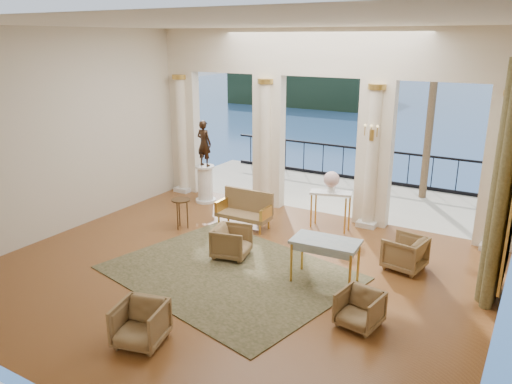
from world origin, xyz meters
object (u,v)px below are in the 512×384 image
Objects in this scene: armchair_d at (232,240)px; game_table at (326,245)px; armchair_a at (140,322)px; statue at (204,143)px; console_table at (331,198)px; side_table at (181,203)px; settee at (245,209)px; armchair_b at (360,307)px; armchair_c at (405,251)px; pedestal at (205,184)px.

armchair_d is 2.09m from game_table.
statue reaches higher than armchair_a.
statue is at bearing 145.55° from game_table.
armchair_d is at bearing -131.00° from console_table.
console_table is 1.42× the size of side_table.
settee is at bearing 144.16° from game_table.
armchair_d is at bearing 174.06° from game_table.
armchair_b is 0.89× the size of side_table.
side_table is at bearing -145.19° from settee.
armchair_c is 3.39m from armchair_d.
side_table is at bearing -166.71° from console_table.
armchair_d reaches higher than armchair_b.
console_table is (3.67, -0.15, -0.87)m from statue.
statue reaches higher than game_table.
settee is (-1.19, 4.80, 0.07)m from armchair_a.
settee is 2.46m from statue.
pedestal is 1.00× the size of console_table.
armchair_c reaches higher than armchair_b.
armchair_c reaches higher than armchair_a.
armchair_d is at bearing -21.32° from side_table.
armchair_a is at bearing -120.45° from game_table.
side_table is at bearing 168.06° from armchair_b.
console_table reaches higher than side_table.
pedestal reaches higher than game_table.
armchair_b is 0.48× the size of settee.
pedestal reaches higher than settee.
console_table reaches higher than armchair_d.
pedestal is 1.13m from statue.
settee is at bearing 9.42° from armchair_d.
armchair_a is 0.70× the size of pedestal.
console_table reaches higher than game_table.
console_table reaches higher than armchair_c.
game_table reaches higher than armchair_b.
statue reaches higher than settee.
armchair_a is 6.59m from pedestal.
armchair_b is 6.92m from statue.
armchair_b is 4.14m from console_table.
pedestal is 3.68m from console_table.
statue reaches higher than armchair_c.
console_table reaches higher than settee.
armchair_d is (-3.09, 1.13, 0.04)m from armchair_b.
statue is 1.20× the size of console_table.
armchair_a is at bearing -62.04° from pedestal.
console_table is at bearing 106.25° from game_table.
armchair_b is 6.80m from pedestal.
console_table is at bearing -37.11° from armchair_d.
console_table reaches higher than armchair_b.
side_table is (0.69, -1.89, 0.12)m from pedestal.
armchair_b is at bearing 150.71° from statue.
armchair_d reaches higher than armchair_a.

